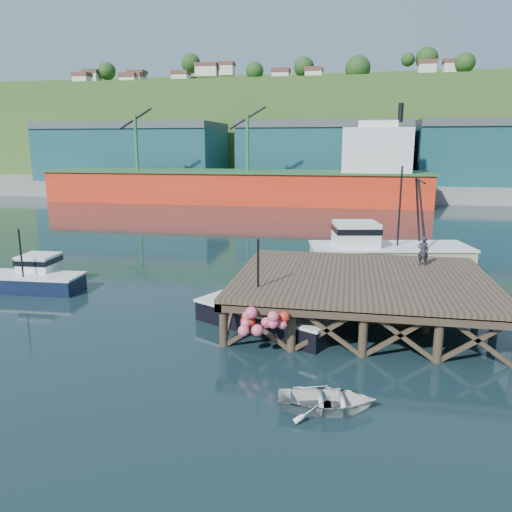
% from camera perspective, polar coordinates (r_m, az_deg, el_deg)
% --- Properties ---
extents(ground, '(300.00, 300.00, 0.00)m').
position_cam_1_polar(ground, '(25.60, -0.65, -6.25)').
color(ground, black).
rests_on(ground, ground).
extents(wharf, '(12.00, 10.00, 2.62)m').
position_cam_1_polar(wharf, '(24.41, 12.02, -2.71)').
color(wharf, brown).
rests_on(wharf, ground).
extents(far_quay, '(160.00, 40.00, 2.00)m').
position_cam_1_polar(far_quay, '(94.16, 7.82, 8.04)').
color(far_quay, gray).
rests_on(far_quay, ground).
extents(warehouse_left, '(32.00, 16.00, 9.00)m').
position_cam_1_polar(warehouse_left, '(97.28, -13.72, 11.19)').
color(warehouse_left, '#1A4D58').
rests_on(warehouse_left, far_quay).
extents(warehouse_mid, '(28.00, 16.00, 9.00)m').
position_cam_1_polar(warehouse_mid, '(88.91, 7.75, 11.33)').
color(warehouse_mid, '#1A4D58').
rests_on(warehouse_mid, far_quay).
extents(warehouse_right, '(30.00, 16.00, 9.00)m').
position_cam_1_polar(warehouse_right, '(92.29, 26.99, 10.14)').
color(warehouse_right, '#1A4D58').
rests_on(warehouse_right, far_quay).
extents(cargo_ship, '(55.50, 10.00, 13.75)m').
position_cam_1_polar(cargo_ship, '(73.14, 0.23, 8.69)').
color(cargo_ship, red).
rests_on(cargo_ship, ground).
extents(hillside, '(220.00, 50.00, 22.00)m').
position_cam_1_polar(hillside, '(123.88, 8.72, 13.70)').
color(hillside, '#2D511E').
rests_on(hillside, ground).
extents(boat_navy, '(6.06, 3.31, 3.73)m').
position_cam_1_polar(boat_navy, '(31.84, -24.18, -2.20)').
color(boat_navy, '#0E1832').
rests_on(boat_navy, ground).
extents(boat_black, '(7.31, 6.17, 4.28)m').
position_cam_1_polar(boat_black, '(23.24, 1.75, -6.19)').
color(boat_black, black).
rests_on(boat_black, ground).
extents(trawler, '(10.90, 5.65, 6.95)m').
position_cam_1_polar(trawler, '(34.17, 14.65, 0.63)').
color(trawler, '#C6C080').
rests_on(trawler, ground).
extents(dinghy, '(3.32, 2.54, 0.64)m').
position_cam_1_polar(dinghy, '(16.68, 8.12, -15.98)').
color(dinghy, silver).
rests_on(dinghy, ground).
extents(dockworker, '(0.58, 0.40, 1.51)m').
position_cam_1_polar(dockworker, '(27.29, 18.55, 0.54)').
color(dockworker, black).
rests_on(dockworker, wharf).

